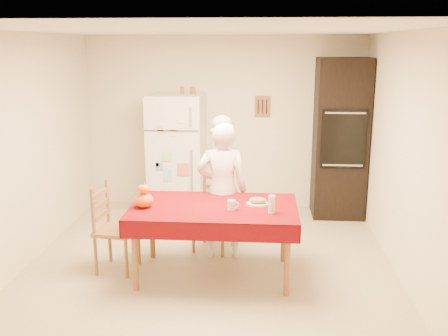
# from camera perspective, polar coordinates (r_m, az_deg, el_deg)

# --- Properties ---
(floor) EXTENTS (4.50, 4.50, 0.00)m
(floor) POSITION_cam_1_polar(r_m,az_deg,el_deg) (5.52, -1.74, -11.43)
(floor) COLOR tan
(floor) RESTS_ON ground
(room_shell) EXTENTS (4.02, 4.52, 2.51)m
(room_shell) POSITION_cam_1_polar(r_m,az_deg,el_deg) (5.05, -1.86, 5.47)
(room_shell) COLOR beige
(room_shell) RESTS_ON ground
(refrigerator) EXTENTS (0.75, 0.74, 1.70)m
(refrigerator) POSITION_cam_1_polar(r_m,az_deg,el_deg) (7.11, -5.42, 1.56)
(refrigerator) COLOR white
(refrigerator) RESTS_ON floor
(oven_cabinet) EXTENTS (0.70, 0.62, 2.20)m
(oven_cabinet) POSITION_cam_1_polar(r_m,az_deg,el_deg) (7.09, 13.12, 3.29)
(oven_cabinet) COLOR black
(oven_cabinet) RESTS_ON floor
(dining_table) EXTENTS (1.70, 1.00, 0.76)m
(dining_table) POSITION_cam_1_polar(r_m,az_deg,el_deg) (5.13, -1.16, -5.09)
(dining_table) COLOR brown
(dining_table) RESTS_ON floor
(chair_far) EXTENTS (0.51, 0.50, 0.95)m
(chair_far) POSITION_cam_1_polar(r_m,az_deg,el_deg) (5.88, -1.02, -4.48)
(chair_far) COLOR brown
(chair_far) RESTS_ON floor
(chair_left) EXTENTS (0.45, 0.46, 0.95)m
(chair_left) POSITION_cam_1_polar(r_m,az_deg,el_deg) (5.46, -12.82, -6.33)
(chair_left) COLOR brown
(chair_left) RESTS_ON floor
(seated_woman) EXTENTS (0.59, 0.40, 1.57)m
(seated_woman) POSITION_cam_1_polar(r_m,az_deg,el_deg) (5.57, -0.23, -2.55)
(seated_woman) COLOR white
(seated_woman) RESTS_ON floor
(coffee_mug) EXTENTS (0.08, 0.08, 0.10)m
(coffee_mug) POSITION_cam_1_polar(r_m,az_deg,el_deg) (4.97, 0.84, -4.26)
(coffee_mug) COLOR white
(coffee_mug) RESTS_ON dining_table
(pumpkin_lower) EXTENTS (0.20, 0.20, 0.15)m
(pumpkin_lower) POSITION_cam_1_polar(r_m,az_deg,el_deg) (5.11, -9.13, -3.66)
(pumpkin_lower) COLOR #CB4904
(pumpkin_lower) RESTS_ON dining_table
(pumpkin_upper) EXTENTS (0.12, 0.12, 0.09)m
(pumpkin_upper) POSITION_cam_1_polar(r_m,az_deg,el_deg) (5.08, -9.19, -2.38)
(pumpkin_upper) COLOR #CD4B04
(pumpkin_upper) RESTS_ON pumpkin_lower
(wine_glass) EXTENTS (0.07, 0.07, 0.18)m
(wine_glass) POSITION_cam_1_polar(r_m,az_deg,el_deg) (4.90, 5.48, -4.15)
(wine_glass) COLOR white
(wine_glass) RESTS_ON dining_table
(bread_plate) EXTENTS (0.24, 0.24, 0.02)m
(bread_plate) POSITION_cam_1_polar(r_m,az_deg,el_deg) (5.15, 3.88, -4.13)
(bread_plate) COLOR silver
(bread_plate) RESTS_ON dining_table
(bread_loaf) EXTENTS (0.18, 0.10, 0.06)m
(bread_loaf) POSITION_cam_1_polar(r_m,az_deg,el_deg) (5.14, 3.89, -3.70)
(bread_loaf) COLOR tan
(bread_loaf) RESTS_ON bread_plate
(spice_jar_left) EXTENTS (0.05, 0.05, 0.10)m
(spice_jar_left) POSITION_cam_1_polar(r_m,az_deg,el_deg) (7.00, -4.79, 8.85)
(spice_jar_left) COLOR #90521A
(spice_jar_left) RESTS_ON refrigerator
(spice_jar_mid) EXTENTS (0.05, 0.05, 0.10)m
(spice_jar_mid) POSITION_cam_1_polar(r_m,az_deg,el_deg) (6.98, -3.67, 8.85)
(spice_jar_mid) COLOR #914B1A
(spice_jar_mid) RESTS_ON refrigerator
(spice_jar_right) EXTENTS (0.05, 0.05, 0.10)m
(spice_jar_right) POSITION_cam_1_polar(r_m,az_deg,el_deg) (6.98, -3.48, 8.85)
(spice_jar_right) COLOR #985A1B
(spice_jar_right) RESTS_ON refrigerator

